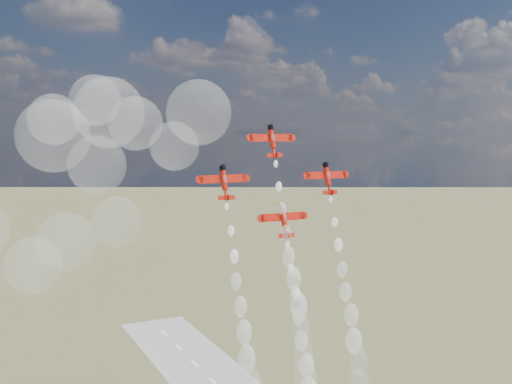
{
  "coord_description": "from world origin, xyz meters",
  "views": [
    {
      "loc": [
        -78.3,
        -125.19,
        90.37
      ],
      "look_at": [
        -15.15,
        4.03,
        76.17
      ],
      "focal_mm": 42.0,
      "sensor_mm": 36.0,
      "label": 1
    }
  ],
  "objects_px": {
    "plane_left": "(224,182)",
    "plane_slot": "(284,220)",
    "plane_right": "(328,178)",
    "plane_lead": "(272,140)"
  },
  "relations": [
    {
      "from": "plane_lead",
      "to": "plane_slot",
      "type": "xyz_separation_m",
      "value": [
        0.0,
        -6.21,
        -19.13
      ]
    },
    {
      "from": "plane_lead",
      "to": "plane_right",
      "type": "bearing_deg",
      "value": -12.2
    },
    {
      "from": "plane_right",
      "to": "plane_slot",
      "type": "bearing_deg",
      "value": -167.8
    },
    {
      "from": "plane_left",
      "to": "plane_slot",
      "type": "relative_size",
      "value": 1.0
    },
    {
      "from": "plane_lead",
      "to": "plane_right",
      "type": "distance_m",
      "value": 17.54
    },
    {
      "from": "plane_lead",
      "to": "plane_left",
      "type": "bearing_deg",
      "value": -167.8
    },
    {
      "from": "plane_slot",
      "to": "plane_right",
      "type": "bearing_deg",
      "value": 12.2
    },
    {
      "from": "plane_right",
      "to": "plane_slot",
      "type": "distance_m",
      "value": 17.54
    },
    {
      "from": "plane_left",
      "to": "plane_slot",
      "type": "xyz_separation_m",
      "value": [
        14.37,
        -3.11,
        -9.57
      ]
    },
    {
      "from": "plane_right",
      "to": "plane_lead",
      "type": "bearing_deg",
      "value": 167.8
    }
  ]
}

